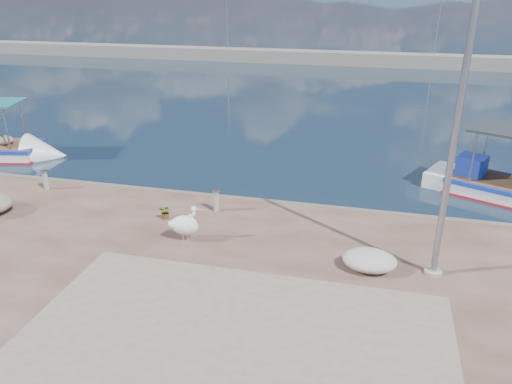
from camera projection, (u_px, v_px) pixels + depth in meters
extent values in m
plane|color=#162635|center=(220.00, 295.00, 12.70)|extent=(1400.00, 1400.00, 0.00)
cube|color=gray|center=(221.00, 367.00, 9.60)|extent=(9.00, 7.00, 0.01)
cube|color=gray|center=(346.00, 58.00, 48.26)|extent=(120.00, 2.20, 1.20)
cylinder|color=gray|center=(227.00, 19.00, 49.61)|extent=(0.16, 0.16, 7.00)
cylinder|color=gray|center=(438.00, 23.00, 45.16)|extent=(0.16, 0.16, 7.00)
cube|color=white|center=(511.00, 197.00, 18.32)|extent=(6.48, 4.40, 1.01)
cube|color=#A41424|center=(511.00, 198.00, 18.35)|extent=(4.92, 3.72, 0.13)
cube|color=#18329E|center=(472.00, 165.00, 18.87)|extent=(1.27, 1.27, 0.75)
cylinder|color=tan|center=(183.00, 236.00, 14.30)|extent=(0.03, 0.03, 0.27)
cylinder|color=tan|center=(188.00, 236.00, 14.32)|extent=(0.03, 0.03, 0.27)
ellipsoid|color=silver|center=(185.00, 225.00, 14.18)|extent=(0.93, 0.74, 0.58)
cylinder|color=silver|center=(193.00, 216.00, 14.09)|extent=(0.21, 0.16, 0.49)
sphere|color=silver|center=(194.00, 209.00, 14.01)|extent=(0.16, 0.16, 0.16)
cone|color=#E27B58|center=(201.00, 210.00, 14.04)|extent=(0.40, 0.21, 0.12)
cylinder|color=gray|center=(454.00, 142.00, 11.35)|extent=(0.16, 0.16, 7.00)
cylinder|color=gray|center=(433.00, 272.00, 12.69)|extent=(0.44, 0.44, 0.10)
cylinder|color=gray|center=(216.00, 201.00, 16.07)|extent=(0.18, 0.18, 0.71)
cylinder|color=gray|center=(216.00, 191.00, 15.93)|extent=(0.24, 0.24, 0.06)
cylinder|color=gray|center=(46.00, 180.00, 17.79)|extent=(0.17, 0.17, 0.68)
cylinder|color=gray|center=(44.00, 171.00, 17.66)|extent=(0.23, 0.23, 0.06)
imported|color=#33722D|center=(166.00, 212.00, 15.59)|extent=(0.46, 0.41, 0.46)
ellipsoid|color=beige|center=(370.00, 260.00, 12.81)|extent=(1.39, 1.04, 0.52)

